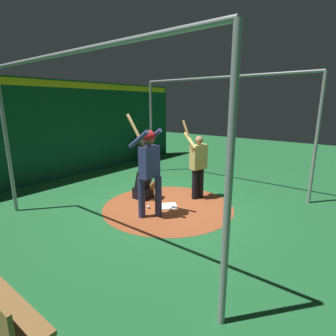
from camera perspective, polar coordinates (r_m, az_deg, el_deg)
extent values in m
plane|color=#216633|center=(6.42, 0.00, -8.26)|extent=(26.72, 26.72, 0.00)
cylinder|color=#9E4C28|center=(6.42, 0.00, -8.24)|extent=(3.11, 3.11, 0.01)
cube|color=white|center=(6.42, 0.00, -8.16)|extent=(0.59, 0.59, 0.01)
cylinder|color=navy|center=(5.76, -2.10, -6.19)|extent=(0.15, 0.15, 0.89)
cylinder|color=navy|center=(5.72, -5.71, -6.39)|extent=(0.15, 0.15, 0.89)
cube|color=navy|center=(5.52, -4.03, 1.32)|extent=(0.22, 0.44, 0.67)
cylinder|color=navy|center=(5.65, -3.52, 6.58)|extent=(0.54, 0.09, 0.41)
cylinder|color=navy|center=(5.36, -6.34, 6.14)|extent=(0.54, 0.09, 0.41)
sphere|color=brown|center=(5.44, -4.11, 6.12)|extent=(0.23, 0.23, 0.23)
sphere|color=#A51414|center=(5.43, -4.13, 6.78)|extent=(0.26, 0.26, 0.26)
cylinder|color=tan|center=(5.47, -6.80, 7.67)|extent=(0.54, 0.06, 0.73)
cube|color=black|center=(6.94, -5.39, -5.31)|extent=(0.40, 0.40, 0.29)
cube|color=black|center=(6.80, -5.22, -2.45)|extent=(0.31, 0.40, 0.48)
sphere|color=brown|center=(6.71, -5.15, 0.23)|extent=(0.22, 0.22, 0.22)
cube|color=gray|center=(6.64, -4.53, 0.11)|extent=(0.03, 0.20, 0.20)
ellipsoid|color=brown|center=(6.70, -3.09, -3.75)|extent=(0.12, 0.28, 0.22)
cylinder|color=black|center=(6.95, 7.04, -3.20)|extent=(0.15, 0.15, 0.79)
cylinder|color=black|center=(6.82, 5.78, -3.48)|extent=(0.15, 0.15, 0.79)
cube|color=tan|center=(6.71, 6.58, 2.41)|extent=(0.33, 0.47, 0.62)
cylinder|color=tan|center=(6.84, 7.86, 3.00)|extent=(0.09, 0.09, 0.52)
cylinder|color=tan|center=(6.59, 4.78, 5.91)|extent=(0.47, 0.22, 0.41)
sphere|color=#9E704C|center=(6.65, 6.68, 5.99)|extent=(0.20, 0.20, 0.20)
cylinder|color=olive|center=(6.64, 4.35, 6.97)|extent=(0.46, 0.19, 0.74)
cube|color=#0F472D|center=(9.38, -21.95, 7.65)|extent=(0.20, 10.72, 3.14)
cube|color=yellow|center=(9.26, -22.40, 16.37)|extent=(0.03, 10.51, 0.20)
cylinder|color=gray|center=(6.74, -31.36, 4.52)|extent=(0.08, 0.08, 3.12)
cylinder|color=gray|center=(2.70, 12.86, -4.90)|extent=(0.08, 0.08, 3.12)
cylinder|color=gray|center=(9.47, -3.67, 8.58)|extent=(0.08, 0.08, 3.12)
cylinder|color=gray|center=(7.17, 29.32, 5.20)|extent=(0.08, 0.08, 3.12)
cylinder|color=gray|center=(4.40, -20.81, 22.18)|extent=(5.20, 0.07, 0.07)
cylinder|color=gray|center=(7.97, 11.06, 18.62)|extent=(5.20, 0.07, 0.07)
cube|color=olive|center=(11.44, -5.84, 4.21)|extent=(0.94, 0.04, 1.05)
cylinder|color=olive|center=(11.75, -6.93, 3.87)|extent=(0.06, 0.15, 0.82)
cylinder|color=tan|center=(11.66, -6.52, 4.02)|extent=(0.06, 0.21, 0.90)
cylinder|color=tan|center=(11.59, -6.09, 3.75)|extent=(0.06, 0.18, 0.82)
cylinder|color=tan|center=(11.50, -5.66, 3.80)|extent=(0.06, 0.13, 0.86)
cylinder|color=tan|center=(11.42, -5.22, 3.72)|extent=(0.06, 0.13, 0.86)
cylinder|color=tan|center=(11.34, -4.78, 3.76)|extent=(0.06, 0.13, 0.90)
cylinder|color=olive|center=(11.26, -4.32, 3.54)|extent=(0.06, 0.14, 0.83)
sphere|color=white|center=(6.30, -4.23, -8.34)|extent=(0.07, 0.07, 0.07)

